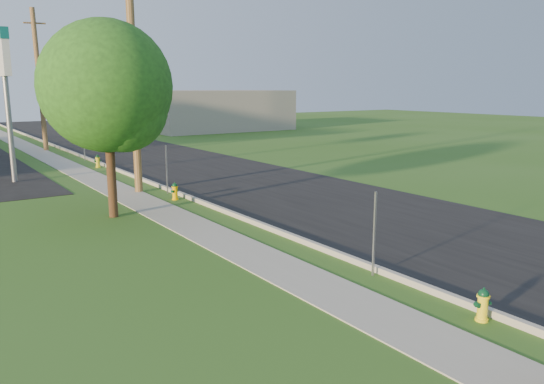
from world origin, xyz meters
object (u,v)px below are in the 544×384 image
(price_pylon, at_px, (3,62))
(hydrant_mid, at_px, (175,191))
(hydrant_far, at_px, (98,161))
(utility_pole_far, at_px, (39,80))
(hydrant_near, at_px, (483,305))
(tree_verge, at_px, (110,92))
(utility_pole_mid, at_px, (133,71))

(price_pylon, height_order, hydrant_mid, price_pylon)
(hydrant_far, bearing_deg, hydrant_mid, -90.24)
(utility_pole_far, relative_size, hydrant_near, 14.40)
(tree_verge, xyz_separation_m, hydrant_mid, (2.79, 1.46, -3.85))
(price_pylon, distance_m, hydrant_far, 7.22)
(utility_pole_mid, distance_m, tree_verge, 4.43)
(utility_pole_far, relative_size, price_pylon, 1.39)
(utility_pole_far, xyz_separation_m, price_pylon, (-3.90, -12.50, 0.63))
(utility_pole_far, bearing_deg, tree_verge, -95.73)
(price_pylon, bearing_deg, utility_pole_mid, -54.66)
(utility_pole_far, distance_m, hydrant_near, 34.02)
(hydrant_far, bearing_deg, tree_verge, -103.64)
(price_pylon, bearing_deg, tree_verge, -79.53)
(tree_verge, bearing_deg, hydrant_near, -76.04)
(utility_pole_mid, height_order, price_pylon, utility_pole_mid)
(utility_pole_far, height_order, price_pylon, utility_pole_far)
(tree_verge, height_order, hydrant_near, tree_verge)
(utility_pole_far, bearing_deg, price_pylon, -107.33)
(utility_pole_mid, height_order, hydrant_far, utility_pole_mid)
(hydrant_near, height_order, hydrant_far, hydrant_far)
(hydrant_near, relative_size, hydrant_mid, 0.96)
(utility_pole_mid, relative_size, hydrant_mid, 14.21)
(hydrant_far, bearing_deg, hydrant_near, -89.66)
(hydrant_near, bearing_deg, utility_pole_far, 91.33)
(utility_pole_mid, bearing_deg, hydrant_mid, -75.42)
(hydrant_mid, height_order, hydrant_far, hydrant_far)
(hydrant_mid, distance_m, hydrant_far, 10.20)
(tree_verge, relative_size, hydrant_far, 9.01)
(utility_pole_mid, xyz_separation_m, hydrant_mid, (0.60, -2.31, -4.62))
(utility_pole_far, bearing_deg, hydrant_far, -86.35)
(hydrant_mid, bearing_deg, hydrant_near, -89.22)
(price_pylon, distance_m, hydrant_mid, 10.36)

